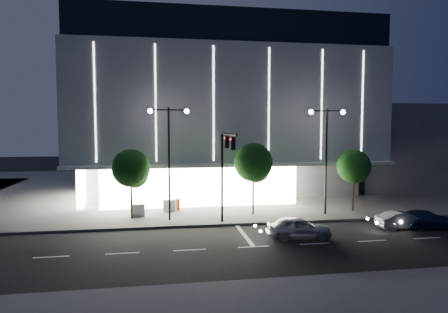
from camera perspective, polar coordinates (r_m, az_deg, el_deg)
ground at (r=26.69m, az=-0.79°, el=-12.05°), size 160.00×160.00×0.00m
sidewalk_museum at (r=50.65m, az=0.77°, el=-4.13°), size 70.00×40.00×0.15m
museum at (r=48.14m, az=-1.24°, el=6.41°), size 30.00×25.80×18.00m
annex_building at (r=57.68m, az=21.79°, el=1.51°), size 16.00×20.00×10.00m
traffic_mast at (r=29.16m, az=0.17°, el=-0.58°), size 0.33×5.89×7.07m
street_lamp_west at (r=31.37m, az=-7.87°, el=1.43°), size 3.16×0.36×9.00m
street_lamp_east at (r=34.26m, az=14.43°, el=1.57°), size 3.16×0.36×9.00m
tree_left at (r=32.60m, az=-13.11°, el=-1.93°), size 3.02×3.02×5.72m
tree_mid at (r=33.43m, az=4.25°, el=-1.16°), size 3.25×3.25×6.15m
tree_right at (r=36.64m, az=18.06°, el=-1.59°), size 2.91×2.91×5.51m
car_lead at (r=27.67m, az=10.60°, el=-9.95°), size 4.49×2.26×1.47m
car_second at (r=32.47m, az=24.18°, el=-8.30°), size 3.87×1.36×1.27m
car_third at (r=33.49m, az=26.95°, el=-8.00°), size 4.62×2.28×1.29m
barrier_a at (r=35.50m, az=-7.22°, el=-6.87°), size 1.11×0.64×1.00m
barrier_b at (r=33.71m, az=-12.20°, el=-7.53°), size 1.12×0.34×1.00m
barrier_d at (r=35.22m, az=-7.78°, el=-6.97°), size 1.13×0.47×1.00m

